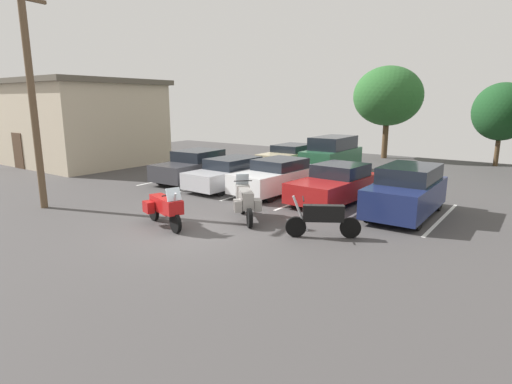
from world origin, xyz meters
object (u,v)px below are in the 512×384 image
Objects in this scene: motorcycle_touring at (165,207)px; car_silver at (232,173)px; motorcycle_third at (323,219)px; car_far_champagne at (291,157)px; car_navy at (407,191)px; car_white at (278,176)px; utility_pole at (32,95)px; car_red at (336,184)px; motorcycle_second at (245,200)px; car_far_green at (332,155)px; car_charcoal at (196,166)px.

motorcycle_touring and car_silver have the same top height.
motorcycle_third is 12.71m from car_far_champagne.
motorcycle_touring is 0.52× the size of car_navy.
motorcycle_touring is at bearing -134.44° from car_navy.
utility_pole is (-5.69, -7.29, 3.41)m from car_white.
car_silver is at bearing -177.41° from car_red.
car_red is (1.37, 4.08, 0.03)m from motorcycle_second.
motorcycle_touring is at bearing -77.06° from car_far_champagne.
car_red is 8.38m from car_far_champagne.
motorcycle_touring is 1.28× the size of motorcycle_second.
car_red reaches higher than motorcycle_second.
car_navy is (2.84, -0.41, 0.14)m from car_red.
car_white reaches higher than motorcycle_touring.
motorcycle_third is at bearing -65.66° from car_far_green.
car_silver is at bearing -5.02° from car_charcoal.
motorcycle_third is at bearing 16.46° from utility_pole.
car_navy reaches higher than motorcycle_second.
car_charcoal is at bearing 146.77° from motorcycle_second.
car_charcoal reaches higher than motorcycle_touring.
motorcycle_second is at bearing -71.50° from car_white.
utility_pole is at bearing -115.60° from car_silver.
car_charcoal is at bearing 174.98° from car_silver.
car_silver is 1.01× the size of car_white.
car_charcoal is at bearing 177.82° from car_navy.
car_far_champagne is 2.62m from car_far_green.
utility_pole is (-10.04, -2.97, 3.56)m from motorcycle_third.
car_charcoal is 4.82m from car_white.
car_far_green is at bearing 68.38° from utility_pole.
car_navy is 0.88× the size of car_far_champagne.
car_charcoal reaches higher than car_white.
utility_pole is at bearing -163.54° from motorcycle_third.
motorcycle_third is 0.40× the size of car_far_champagne.
car_far_champagne is at bearing 142.72° from car_navy.
car_white is at bearing 7.05° from car_silver.
motorcycle_third is at bearing -69.57° from car_red.
motorcycle_touring reaches higher than motorcycle_third.
utility_pole reaches higher than car_charcoal.
car_red is at bearing -1.22° from car_white.
motorcycle_second is 10.41m from car_far_green.
car_far_green reaches higher than car_red.
car_navy is 8.89m from car_far_green.
motorcycle_second is at bearing -33.23° from car_charcoal.
car_red is (-1.59, 4.27, 0.14)m from motorcycle_third.
car_red is (7.58, 0.01, -0.04)m from car_charcoal.
utility_pole reaches higher than car_far_green.
motorcycle_second is at bearing 24.03° from utility_pole.
motorcycle_third is at bearing -54.80° from car_far_champagne.
car_red is 11.64m from utility_pole.
car_red is at bearing 65.16° from motorcycle_touring.
car_charcoal reaches higher than motorcycle_second.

